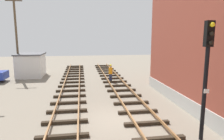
{
  "coord_description": "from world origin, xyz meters",
  "views": [
    {
      "loc": [
        -1.99,
        -10.52,
        4.69
      ],
      "look_at": [
        0.76,
        7.1,
        1.71
      ],
      "focal_mm": 31.9,
      "sensor_mm": 36.0,
      "label": 1
    }
  ],
  "objects": [
    {
      "name": "track_near_building",
      "position": [
        1.42,
        -0.0,
        0.13
      ],
      "size": [
        2.5,
        44.09,
        0.32
      ],
      "color": "#2D2319",
      "rests_on": "ground"
    },
    {
      "name": "track_centre",
      "position": [
        -2.95,
        -0.0,
        0.13
      ],
      "size": [
        2.5,
        44.09,
        0.32
      ],
      "color": "#2D2319",
      "rests_on": "ground"
    },
    {
      "name": "signal_mast",
      "position": [
        3.39,
        -2.73,
        3.37
      ],
      "size": [
        0.36,
        0.4,
        5.37
      ],
      "color": "black",
      "rests_on": "ground"
    },
    {
      "name": "track_worker_foreground",
      "position": [
        1.03,
        9.77,
        0.93
      ],
      "size": [
        0.4,
        0.4,
        1.87
      ],
      "color": "#262D4C",
      "rests_on": "ground"
    },
    {
      "name": "utility_pole_far",
      "position": [
        -9.28,
        14.07,
        4.74
      ],
      "size": [
        1.8,
        0.24,
        9.09
      ],
      "color": "brown",
      "rests_on": "ground"
    },
    {
      "name": "control_hut",
      "position": [
        -7.91,
        14.14,
        1.39
      ],
      "size": [
        3.0,
        3.8,
        2.76
      ],
      "color": "silver",
      "rests_on": "ground"
    },
    {
      "name": "ground_plane",
      "position": [
        0.0,
        0.0,
        0.0
      ],
      "size": [
        80.0,
        80.0,
        0.0
      ],
      "primitive_type": "plane",
      "color": "slate"
    }
  ]
}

